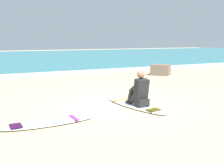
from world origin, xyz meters
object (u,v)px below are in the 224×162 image
object	(u,v)px
surfboard_main	(134,105)
shoreline_rock	(161,70)
surfer_seated	(139,92)
surfboard_spare_near	(48,123)

from	to	relation	value
surfboard_main	shoreline_rock	world-z (taller)	shoreline_rock
surfer_seated	shoreline_rock	bearing A→B (deg)	49.27
surfboard_main	surfer_seated	world-z (taller)	surfer_seated
surfer_seated	shoreline_rock	world-z (taller)	surfer_seated
surfboard_spare_near	shoreline_rock	world-z (taller)	shoreline_rock
surfer_seated	surfboard_spare_near	xyz separation A→B (m)	(-2.53, -0.35, -0.40)
surfer_seated	surfboard_main	bearing A→B (deg)	105.45
surfboard_spare_near	shoreline_rock	bearing A→B (deg)	38.46
surfboard_spare_near	shoreline_rock	size ratio (longest dim) A/B	2.31
surfboard_main	surfboard_spare_near	xyz separation A→B (m)	(-2.48, -0.52, 0.00)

